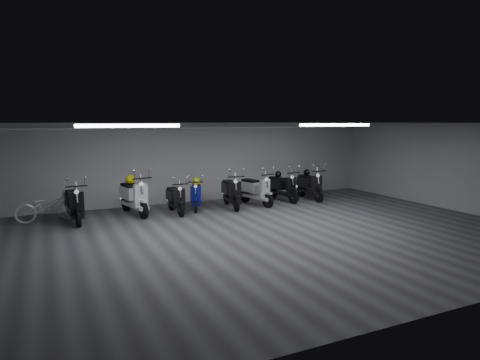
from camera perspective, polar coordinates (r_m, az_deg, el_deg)
name	(u,v)px	position (r m, az deg, el deg)	size (l,w,h in m)	color
floor	(261,235)	(10.69, 2.89, -7.48)	(14.00, 10.00, 0.01)	#3D3C3F
ceiling	(262,123)	(10.30, 3.00, 7.76)	(14.00, 10.00, 0.01)	gray
back_wall	(195,162)	(14.98, -6.11, 2.39)	(14.00, 0.01, 2.80)	#9D9D9F
front_wall	(429,224)	(6.50, 24.26, -5.52)	(14.00, 0.01, 2.80)	#9D9D9F
right_wall	(456,167)	(15.01, 27.27, 1.57)	(0.01, 10.00, 2.80)	#9D9D9F
fluor_strip_left	(129,126)	(10.26, -14.83, 7.15)	(2.40, 0.18, 0.08)	white
fluor_strip_right	(336,125)	(12.79, 12.87, 7.31)	(2.40, 0.18, 0.08)	white
conduit	(196,128)	(14.83, -6.07, 7.06)	(0.05, 0.05, 13.60)	white
scooter_1	(74,198)	(12.68, -21.65, -2.34)	(0.62, 1.87, 1.39)	black
scooter_2	(134,191)	(13.18, -14.23, -1.44)	(0.67, 2.00, 1.49)	silver
scooter_3	(176,194)	(13.12, -8.74, -1.90)	(0.55, 1.65, 1.23)	black
scooter_4	(196,191)	(13.66, -6.00, -1.50)	(0.54, 1.62, 1.21)	navy
scooter_5	(231,187)	(13.84, -1.20, -0.98)	(0.62, 1.85, 1.38)	black
scooter_6	(256,185)	(14.31, 2.18, -0.71)	(0.61, 1.84, 1.37)	#B4B4B8
scooter_7	(282,183)	(15.09, 5.80, -0.35)	(0.60, 1.80, 1.34)	black
scooter_8	(310,181)	(15.52, 9.50, -0.12)	(0.62, 1.85, 1.38)	black
bicycle	(47,203)	(13.16, -24.79, -2.85)	(0.59, 1.67, 1.08)	silver
helmet_0	(307,172)	(15.70, 9.05, 1.04)	(0.24, 0.24, 0.24)	black
helmet_1	(278,174)	(15.25, 5.21, 0.79)	(0.23, 0.23, 0.23)	black
helmet_2	(130,179)	(13.38, -14.73, 0.08)	(0.29, 0.29, 0.29)	#C1B60B
helmet_3	(196,181)	(13.84, -5.99, -0.20)	(0.28, 0.28, 0.28)	#BFD30C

